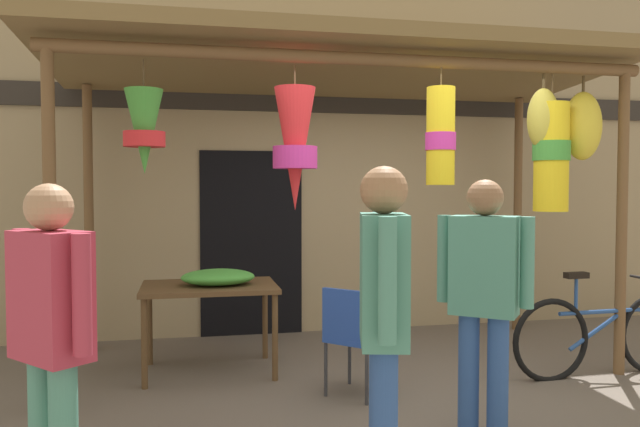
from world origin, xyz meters
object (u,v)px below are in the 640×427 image
Objects in this scene: vendor_in_orange at (484,289)px; customer_foreground at (383,309)px; flower_heap_on_table at (220,277)px; parked_bicycle at (604,335)px; passerby_at_right at (51,326)px; display_table at (209,294)px; folding_chair at (353,332)px.

vendor_in_orange is 0.97× the size of customer_foreground.
parked_bicycle is (3.20, -0.74, -0.49)m from flower_heap_on_table.
vendor_in_orange is at bearing 10.95° from passerby_at_right.
parked_bicycle is at bearing 21.08° from passerby_at_right.
vendor_in_orange is 2.47m from passerby_at_right.
display_table is at bearing 106.50° from customer_foreground.
folding_chair is 1.26m from vendor_in_orange.
display_table is 3.40m from parked_bicycle.
parked_bicycle is 1.06× the size of vendor_in_orange.
display_table is 0.67× the size of customer_foreground.
folding_chair is at bearing 38.82° from passerby_at_right.
display_table is at bearing 152.43° from flower_heap_on_table.
customer_foreground reaches higher than parked_bicycle.
vendor_in_orange reaches higher than display_table.
flower_heap_on_table is 2.48m from passerby_at_right.
folding_chair reaches higher than display_table.
parked_bicycle reaches higher than display_table.
parked_bicycle is at bearing 35.03° from customer_foreground.
parked_bicycle is 2.10m from vendor_in_orange.
vendor_in_orange reaches higher than flower_heap_on_table.
parked_bicycle is at bearing 2.19° from folding_chair.
customer_foreground is at bearing -7.25° from passerby_at_right.
parked_bicycle is (2.24, 0.09, -0.16)m from folding_chair.
folding_chair is at bearing -177.81° from parked_bicycle.
customer_foreground reaches higher than folding_chair.
vendor_in_orange reaches higher than passerby_at_right.
display_table is at bearing 130.61° from vendor_in_orange.
customer_foreground is at bearing -75.03° from flower_heap_on_table.
display_table is 0.69× the size of vendor_in_orange.
display_table is 1.38m from folding_chair.
flower_heap_on_table is 0.39× the size of passerby_at_right.
passerby_at_right reaches higher than flower_heap_on_table.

